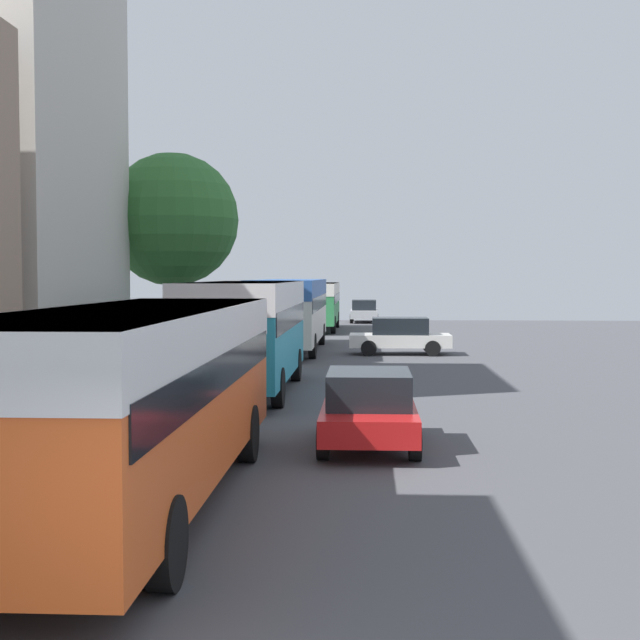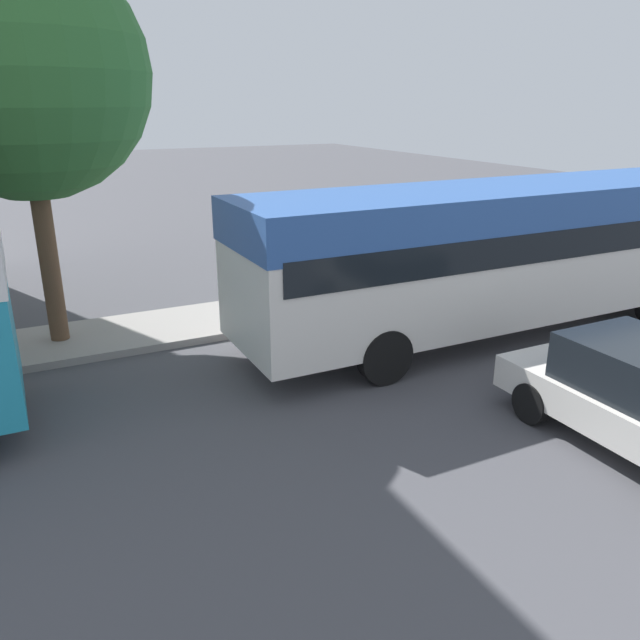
# 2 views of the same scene
# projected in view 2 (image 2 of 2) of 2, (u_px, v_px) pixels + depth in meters

# --- Properties ---
(bus_third_in_line) EXTENTS (2.66, 11.41, 3.09)m
(bus_third_in_line) POSITION_uv_depth(u_px,v_px,m) (502.00, 239.00, 12.79)
(bus_third_in_line) COLOR silver
(bus_third_in_line) RESTS_ON ground_plane
(street_tree) EXTENTS (4.49, 4.49, 7.26)m
(street_tree) POSITION_uv_depth(u_px,v_px,m) (21.00, 73.00, 10.94)
(street_tree) COLOR brown
(street_tree) RESTS_ON sidewalk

